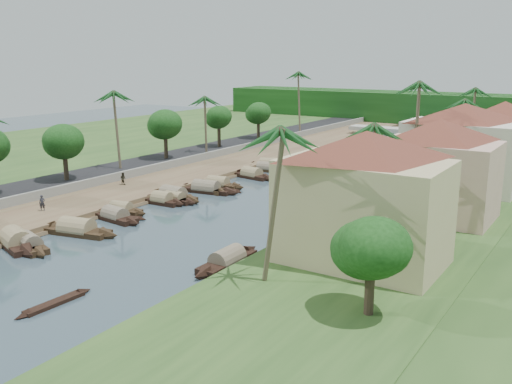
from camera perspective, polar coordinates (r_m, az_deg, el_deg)
The scene contains 48 objects.
ground at distance 56.74m, azimuth -6.79°, elevation -3.83°, with size 220.00×220.00×0.00m, color #35454F.
left_bank at distance 81.48m, azimuth -6.53°, elevation 1.77°, with size 10.00×180.00×0.80m, color brown.
right_bank at distance 65.57m, azimuth 17.88°, elevation -1.49°, with size 16.00×180.00×1.20m, color #26451B.
road at distance 86.98m, azimuth -10.88°, elevation 2.55°, with size 8.00×180.00×1.40m, color black.
retaining_wall at distance 83.99m, azimuth -8.77°, elevation 2.71°, with size 0.40×180.00×1.10m, color slate.
far_left_fill at distance 106.83m, azimuth -21.26°, elevation 3.86°, with size 45.00×220.00×1.35m, color #26451B.
treeline at distance 146.33m, azimuth 19.17°, elevation 7.69°, with size 120.00×14.00×8.00m.
bridge at distance 119.72m, azimuth 15.79°, elevation 5.71°, with size 28.00×4.00×2.40m.
building_near at distance 43.84m, azimuth 10.74°, elevation -0.48°, with size 14.85×14.85×10.20m.
building_mid at distance 58.47m, azimuth 17.64°, elevation 2.34°, with size 14.11×14.11×9.70m.
building_far at distance 72.08m, azimuth 19.90°, elevation 4.36°, with size 15.59×15.59×10.20m.
building_distant at distance 91.42m, azimuth 23.42°, elevation 5.50°, with size 12.62×12.62×9.20m.
sampan_0 at distance 54.86m, azimuth -21.74°, elevation -4.88°, with size 7.86×3.73×2.06m.
sampan_1 at distance 55.84m, azimuth -22.82°, elevation -4.65°, with size 9.08×4.74×2.59m.
sampan_2 at distance 57.69m, azimuth -17.48°, elevation -3.65°, with size 9.68×3.87×2.47m.
sampan_3 at distance 61.40m, azimuth -13.91°, elevation -2.40°, with size 7.99×2.57×2.13m.
sampan_4 at distance 63.88m, azimuth -13.35°, elevation -1.76°, with size 6.78×2.55×1.93m.
sampan_5 at distance 67.14m, azimuth -9.35°, elevation -0.83°, with size 6.60×1.98×2.12m.
sampan_6 at distance 68.82m, azimuth -8.29°, elevation -0.43°, with size 8.65×2.47×2.52m.
sampan_7 at distance 67.74m, azimuth -8.10°, elevation -0.67°, with size 6.81×1.82×1.85m.
sampan_8 at distance 72.15m, azimuth -4.65°, elevation 0.30°, with size 6.48×2.46×2.00m.
sampan_9 at distance 72.10m, azimuth -5.03°, elevation 0.29°, with size 9.57×3.25×2.35m.
sampan_10 at distance 74.78m, azimuth -3.83°, elevation 0.78°, with size 8.01×2.67×2.17m.
sampan_11 at distance 80.45m, azimuth -0.43°, elevation 1.72°, with size 8.09×2.88×2.27m.
sampan_12 at distance 84.98m, azimuth 1.16°, elevation 2.34°, with size 8.92×3.52×2.10m.
sampan_13 at distance 87.54m, azimuth 1.36°, elevation 2.67°, with size 8.65×4.34×2.32m.
sampan_14 at distance 47.13m, azimuth -2.89°, elevation -6.86°, with size 1.92×8.90×2.16m.
sampan_15 at distance 56.66m, azimuth 5.37°, elevation -3.39°, with size 4.10×7.69×2.06m.
sampan_16 at distance 74.34m, azimuth 12.07°, elevation 0.43°, with size 2.71×7.24×1.80m.
canoe_0 at distance 42.46m, azimuth -19.50°, elevation -10.46°, with size 1.08×6.26×0.82m.
canoe_1 at distance 61.81m, azimuth -12.84°, elevation -2.54°, with size 4.64×2.12×0.75m.
canoe_2 at distance 73.13m, azimuth -2.84°, elevation 0.26°, with size 5.16×1.69×0.74m.
palm_0 at distance 38.18m, azimuth 1.29°, elevation 5.89°, with size 3.20×3.20×12.33m.
palm_1 at distance 50.94m, azimuth 11.01°, elevation 6.26°, with size 3.20×3.20×11.17m.
palm_2 at distance 67.53m, azimuth 16.02°, elevation 10.11°, with size 3.20×3.20×14.14m.
palm_3 at distance 82.99m, azimuth 19.91°, elevation 8.45°, with size 3.20×3.20×11.26m.
palm_5 at distance 81.16m, azimuth -13.85°, elevation 9.45°, with size 3.20×3.20×12.06m.
palm_6 at distance 92.69m, azimuth -5.10°, elevation 9.24°, with size 3.20×3.20×10.41m.
palm_7 at distance 99.22m, azimuth 21.02°, elevation 9.43°, with size 3.20×3.20×11.96m.
palm_8 at distance 115.96m, azimuth 4.46°, elevation 11.63°, with size 3.20×3.20×13.67m.
tree_2 at distance 75.73m, azimuth -18.66°, elevation 4.72°, with size 5.04×5.04×6.94m.
tree_3 at distance 88.57m, azimuth -9.08°, elevation 6.62°, with size 5.17×5.17×7.31m.
tree_4 at distance 99.17m, azimuth -3.74°, elevation 7.40°, with size 4.38×4.38×6.88m.
tree_5 at distance 109.58m, azimuth 0.24°, elevation 7.84°, with size 4.60×4.60×6.65m.
tree_6 at distance 74.75m, azimuth 24.26°, elevation 3.98°, with size 3.97×3.97×6.55m.
tree_7 at distance 35.17m, azimuth 11.47°, elevation -5.66°, with size 4.43×4.43×6.09m.
person_near at distance 64.23m, azimuth -20.60°, elevation -1.04°, with size 0.62×0.41×1.70m, color #25242B.
person_far at distance 74.39m, azimuth -13.16°, elevation 1.32°, with size 0.78×0.61×1.60m, color #2E2B20.
Camera 1 is at (34.83, -41.55, 16.73)m, focal length 40.00 mm.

